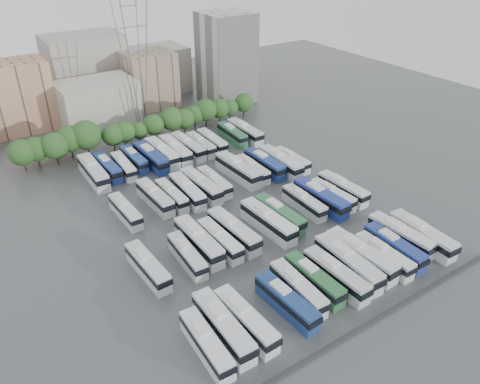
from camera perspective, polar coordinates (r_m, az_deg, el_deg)
ground at (r=89.07m, az=-0.11°, el=-2.98°), size 220.00×220.00×0.00m
parapet at (r=69.99m, az=15.57°, el=-15.09°), size 56.00×0.50×0.50m
tree_line at (r=119.49m, az=-12.72°, el=7.70°), size 65.20×7.79×8.88m
city_buildings at (r=144.08m, az=-19.16°, el=12.09°), size 102.00×35.00×20.00m
apartment_tower at (r=146.16m, az=-1.65°, el=16.04°), size 14.00×14.00×26.00m
electricity_pylon at (r=123.86m, az=-12.70°, el=15.45°), size 9.00×6.91×33.83m
bus_r0_s0 at (r=63.18m, az=-4.13°, el=-17.96°), size 3.03×11.54×3.59m
bus_r0_s1 at (r=64.77m, az=-2.09°, el=-16.04°), size 3.14×13.00×4.06m
bus_r0_s2 at (r=65.72m, az=0.67°, el=-15.29°), size 3.11×12.32×3.84m
bus_r0_s4 at (r=68.64m, az=5.69°, el=-13.13°), size 3.13×11.85×3.68m
bus_r0_s5 at (r=70.92m, az=7.07°, el=-11.56°), size 3.06×11.68×3.63m
bus_r0_s6 at (r=72.76m, az=8.98°, el=-10.44°), size 2.62×11.66×3.65m
bus_r0_s7 at (r=73.95m, az=11.61°, el=-9.86°), size 2.97×12.42×3.88m
bus_r0_s8 at (r=76.31m, az=13.00°, el=-8.44°), size 3.58×13.60×4.23m
bus_r0_s9 at (r=78.38m, az=14.51°, el=-7.49°), size 3.56×13.55×4.21m
bus_r0_s10 at (r=79.92m, az=17.10°, el=-7.41°), size 2.56×11.28×3.53m
bus_r0_s11 at (r=82.15m, az=18.28°, el=-6.40°), size 2.92×12.00×3.75m
bus_r0_s12 at (r=85.19m, az=18.99°, el=-5.04°), size 3.34×12.58×3.91m
bus_r0_s13 at (r=86.40m, az=21.31°, el=-4.91°), size 3.47×13.17×4.09m
bus_r1_s0 at (r=75.57m, az=-11.18°, el=-8.89°), size 3.01×11.82×3.68m
bus_r1_s2 at (r=77.04m, az=-6.45°, el=-7.68°), size 2.94×11.05×3.44m
bus_r1_s3 at (r=79.39m, az=-5.05°, el=-6.00°), size 2.87×13.07×4.10m
bus_r1_s4 at (r=79.91m, az=-2.48°, el=-5.85°), size 2.69×11.45×3.58m
bus_r1_s5 at (r=81.69m, az=-0.79°, el=-4.73°), size 3.41×12.91×4.01m
bus_r1_s7 at (r=84.16m, az=3.44°, el=-3.57°), size 3.47×13.30×4.14m
bus_r1_s8 at (r=86.56m, az=4.81°, el=-2.71°), size 3.19×12.23×3.80m
bus_r1_s10 at (r=90.92m, az=7.83°, el=-1.25°), size 2.77×11.30×3.53m
bus_r1_s11 at (r=92.22m, az=9.79°, el=-0.71°), size 3.22×13.31×4.16m
bus_r1_s12 at (r=94.27m, az=11.15°, el=-0.36°), size 2.89×11.17×3.47m
bus_r1_s13 at (r=96.69m, az=12.42°, el=0.43°), size 2.99×12.18×3.80m
bus_r2_s1 at (r=90.14m, az=-13.80°, el=-2.25°), size 2.68×10.99×3.43m
bus_r2_s3 at (r=93.01m, az=-10.34°, el=-0.60°), size 3.04×12.21×3.81m
bus_r2_s4 at (r=93.57m, az=-8.33°, el=-0.36°), size 2.37×10.82×3.39m
bus_r2_s5 at (r=94.17m, az=-6.44°, el=0.15°), size 3.17×12.30×3.83m
bus_r2_s6 at (r=95.72m, az=-4.79°, el=0.83°), size 3.32×12.87×4.01m
bus_r2_s7 at (r=97.34m, az=-3.16°, el=1.25°), size 2.52×11.09×3.47m
bus_r2_s9 at (r=101.24m, az=-0.26°, el=2.77°), size 3.48×13.79×4.30m
bus_r2_s10 at (r=102.33m, az=1.51°, el=2.82°), size 2.66×11.06×3.45m
bus_r2_s11 at (r=104.23m, az=3.01°, el=3.48°), size 2.80×12.64×3.96m
bus_r2_s12 at (r=104.93m, az=4.95°, el=3.66°), size 3.17×13.39×4.19m
bus_r2_s13 at (r=107.05m, az=6.30°, el=3.92°), size 2.61×10.85×3.39m
bus_r3_s1 at (r=105.06m, az=-17.44°, el=2.36°), size 3.17×13.69×4.28m
bus_r3_s2 at (r=106.94m, az=-15.86°, el=2.94°), size 2.92×11.80×3.68m
bus_r3_s3 at (r=106.74m, az=-14.00°, el=3.10°), size 2.92×11.15×3.47m
bus_r3_s4 at (r=109.42m, az=-12.80°, el=3.96°), size 2.58×11.24×3.52m
bus_r3_s5 at (r=108.64m, az=-10.82°, el=4.18°), size 3.25×13.34×4.16m
bus_r3_s6 at (r=110.48m, az=-9.47°, el=4.76°), size 3.11×13.28×4.15m
bus_r3_s7 at (r=111.35m, az=-7.89°, el=5.10°), size 3.28×13.23×4.12m
bus_r3_s8 at (r=113.00m, az=-6.38°, el=5.56°), size 3.32×12.98×4.04m
bus_r3_s9 at (r=114.18m, az=-4.82°, el=5.79°), size 2.59×11.44×3.58m
bus_r3_s10 at (r=115.66m, az=-3.43°, el=6.20°), size 2.82×11.72×3.66m
bus_r3_s12 at (r=119.62m, az=-0.95°, el=7.10°), size 3.16×11.83×3.68m
bus_r3_s13 at (r=120.49m, az=0.60°, el=7.38°), size 2.91×13.06×4.09m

